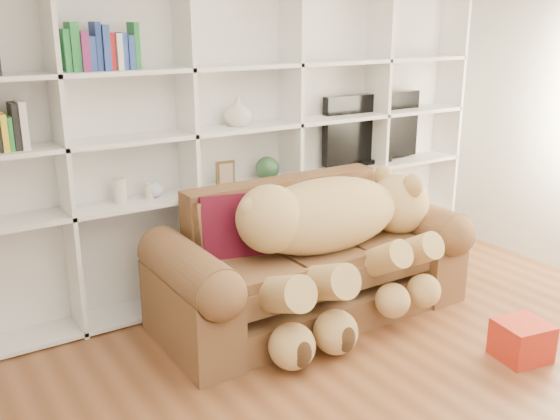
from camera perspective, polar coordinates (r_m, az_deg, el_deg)
wall_back at (r=4.88m, az=-4.72°, el=8.41°), size 5.00×0.02×2.70m
bookshelf at (r=4.65m, az=-6.53°, el=7.39°), size 4.43×0.35×2.40m
sofa at (r=4.55m, az=2.61°, el=-5.22°), size 2.25×0.97×0.95m
teddy_bear at (r=4.34m, az=5.04°, el=-1.98°), size 1.76×0.95×1.02m
throw_pillow at (r=4.29m, az=-4.29°, el=-1.59°), size 0.50×0.36×0.48m
gift_box at (r=4.33m, az=21.23°, el=-11.05°), size 0.35×0.34×0.25m
tv at (r=5.54m, az=8.40°, el=7.35°), size 1.02×0.18×0.60m
picture_frame at (r=4.72m, az=-5.01°, el=3.37°), size 0.15×0.03×0.19m
green_vase at (r=4.90m, az=-1.16°, el=3.83°), size 0.19×0.19×0.19m
figurine_tall at (r=4.41m, az=-14.40°, el=1.73°), size 0.12×0.12×0.18m
figurine_short at (r=4.49m, az=-11.87°, el=1.69°), size 0.07×0.07×0.11m
snow_globe at (r=4.50m, az=-11.35°, el=1.86°), size 0.11×0.11×0.11m
shelf_vase at (r=4.68m, az=-3.90°, el=8.95°), size 0.26×0.26×0.21m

